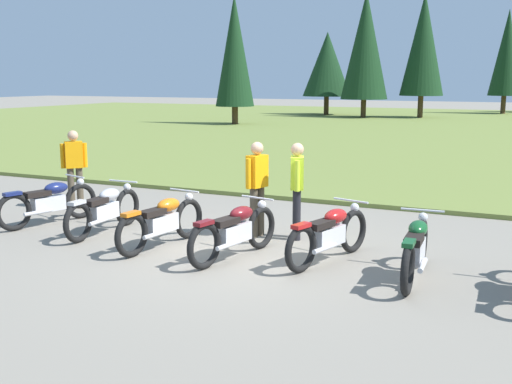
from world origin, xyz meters
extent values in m
plane|color=gray|center=(0.00, 0.00, 0.00)|extent=(140.00, 140.00, 0.00)
cube|color=olive|center=(0.00, 26.34, 0.05)|extent=(80.00, 44.00, 0.10)
cylinder|color=#47331E|center=(-10.67, 35.67, 0.73)|extent=(0.36, 0.36, 1.46)
cone|color=#143319|center=(-10.67, 35.67, 3.78)|extent=(3.53, 3.53, 4.63)
cylinder|color=#47331E|center=(-7.30, 33.66, 0.68)|extent=(0.36, 0.36, 1.35)
cone|color=#143319|center=(-7.30, 33.66, 4.95)|extent=(3.19, 3.19, 7.19)
cylinder|color=#47331E|center=(-3.71, 35.10, 0.80)|extent=(0.36, 0.36, 1.60)
cone|color=#143319|center=(-3.71, 35.10, 5.01)|extent=(2.93, 2.93, 6.84)
cylinder|color=#47331E|center=(-12.40, 24.16, 0.57)|extent=(0.36, 0.36, 1.15)
cone|color=#143319|center=(-12.40, 24.16, 4.33)|extent=(2.26, 2.26, 6.36)
cylinder|color=#47331E|center=(1.11, 42.70, 0.73)|extent=(0.36, 0.36, 1.46)
cone|color=#143319|center=(1.11, 42.70, 4.67)|extent=(2.42, 2.42, 6.41)
torus|color=black|center=(-4.01, 0.95, 0.35)|extent=(0.29, 0.70, 0.70)
torus|color=black|center=(-4.41, -0.39, 0.35)|extent=(0.29, 0.70, 0.70)
cube|color=silver|center=(-4.21, 0.28, 0.40)|extent=(0.37, 0.67, 0.28)
ellipsoid|color=navy|center=(-4.16, 0.45, 0.68)|extent=(0.38, 0.53, 0.22)
cube|color=black|center=(-4.27, 0.07, 0.62)|extent=(0.35, 0.52, 0.10)
cube|color=navy|center=(-4.41, -0.39, 0.69)|extent=(0.22, 0.35, 0.06)
cylinder|color=silver|center=(-4.04, 0.85, 0.86)|extent=(0.60, 0.21, 0.03)
sphere|color=silver|center=(-4.01, 0.97, 0.73)|extent=(0.14, 0.14, 0.14)
cylinder|color=silver|center=(-4.16, -0.05, 0.30)|extent=(0.22, 0.55, 0.07)
torus|color=black|center=(-2.81, 0.86, 0.35)|extent=(0.11, 0.70, 0.70)
torus|color=black|center=(-2.79, -0.54, 0.35)|extent=(0.11, 0.70, 0.70)
cube|color=silver|center=(-2.80, 0.16, 0.40)|extent=(0.21, 0.64, 0.28)
ellipsoid|color=#B7B7BC|center=(-2.80, 0.34, 0.68)|extent=(0.27, 0.48, 0.22)
cube|color=black|center=(-2.80, -0.06, 0.62)|extent=(0.23, 0.48, 0.10)
cube|color=#B7B7BC|center=(-2.79, -0.54, 0.69)|extent=(0.15, 0.32, 0.06)
cylinder|color=silver|center=(-2.81, 0.76, 0.86)|extent=(0.62, 0.04, 0.03)
sphere|color=silver|center=(-2.81, 0.88, 0.73)|extent=(0.14, 0.14, 0.14)
cylinder|color=silver|center=(-2.66, -0.14, 0.30)|extent=(0.08, 0.55, 0.07)
torus|color=black|center=(-1.25, 0.51, 0.35)|extent=(0.19, 0.71, 0.70)
torus|color=black|center=(-1.44, -0.88, 0.35)|extent=(0.19, 0.71, 0.70)
cube|color=silver|center=(-1.35, -0.18, 0.40)|extent=(0.28, 0.66, 0.28)
ellipsoid|color=orange|center=(-1.32, -0.01, 0.68)|extent=(0.32, 0.51, 0.22)
cube|color=black|center=(-1.37, -0.40, 0.62)|extent=(0.28, 0.51, 0.10)
cube|color=orange|center=(-1.44, -0.88, 0.69)|extent=(0.18, 0.34, 0.06)
cylinder|color=silver|center=(-1.26, 0.41, 0.86)|extent=(0.62, 0.11, 0.03)
sphere|color=silver|center=(-1.25, 0.53, 0.73)|extent=(0.14, 0.14, 0.14)
cylinder|color=silver|center=(-1.25, -0.50, 0.30)|extent=(0.14, 0.55, 0.07)
torus|color=black|center=(0.17, 0.43, 0.35)|extent=(0.24, 0.71, 0.70)
torus|color=black|center=(-0.11, -0.94, 0.35)|extent=(0.24, 0.71, 0.70)
cube|color=silver|center=(0.03, -0.25, 0.40)|extent=(0.32, 0.67, 0.28)
ellipsoid|color=maroon|center=(0.06, -0.07, 0.68)|extent=(0.35, 0.52, 0.22)
cube|color=black|center=(-0.02, -0.47, 0.62)|extent=(0.31, 0.51, 0.10)
cube|color=maroon|center=(-0.11, -0.94, 0.69)|extent=(0.20, 0.34, 0.06)
cylinder|color=silver|center=(0.15, 0.34, 0.86)|extent=(0.61, 0.16, 0.03)
sphere|color=silver|center=(0.17, 0.45, 0.73)|extent=(0.14, 0.14, 0.14)
cylinder|color=silver|center=(0.11, -0.57, 0.30)|extent=(0.18, 0.55, 0.07)
torus|color=black|center=(1.59, 0.85, 0.35)|extent=(0.28, 0.70, 0.70)
torus|color=black|center=(1.22, -0.49, 0.35)|extent=(0.28, 0.70, 0.70)
cube|color=silver|center=(1.41, 0.18, 0.40)|extent=(0.36, 0.67, 0.28)
ellipsoid|color=#AD1919|center=(1.46, 0.35, 0.68)|extent=(0.38, 0.53, 0.22)
cube|color=black|center=(1.35, -0.03, 0.62)|extent=(0.34, 0.52, 0.10)
cube|color=#AD1919|center=(1.22, -0.49, 0.69)|extent=(0.22, 0.35, 0.06)
cylinder|color=silver|center=(1.57, 0.76, 0.86)|extent=(0.61, 0.20, 0.03)
sphere|color=silver|center=(1.60, 0.87, 0.73)|extent=(0.14, 0.14, 0.14)
cylinder|color=silver|center=(1.46, -0.15, 0.30)|extent=(0.21, 0.55, 0.07)
torus|color=black|center=(2.72, 0.60, 0.35)|extent=(0.14, 0.70, 0.70)
torus|color=black|center=(2.80, -0.80, 0.35)|extent=(0.14, 0.70, 0.70)
cube|color=silver|center=(2.76, -0.10, 0.40)|extent=(0.24, 0.65, 0.28)
ellipsoid|color=#144C23|center=(2.74, 0.08, 0.68)|extent=(0.29, 0.49, 0.22)
cube|color=black|center=(2.77, -0.32, 0.62)|extent=(0.25, 0.49, 0.10)
cube|color=#144C23|center=(2.80, -0.80, 0.69)|extent=(0.16, 0.33, 0.06)
cylinder|color=silver|center=(2.72, 0.50, 0.86)|extent=(0.62, 0.07, 0.03)
sphere|color=silver|center=(2.71, 0.62, 0.73)|extent=(0.14, 0.14, 0.14)
cylinder|color=silver|center=(2.91, -0.39, 0.30)|extent=(0.10, 0.55, 0.07)
cylinder|color=#4C4233|center=(-0.26, 1.06, 0.44)|extent=(0.14, 0.14, 0.88)
cylinder|color=#4C4233|center=(-0.21, 1.23, 0.44)|extent=(0.14, 0.14, 0.88)
cube|color=orange|center=(-0.23, 1.14, 1.16)|extent=(0.30, 0.40, 0.56)
sphere|color=tan|center=(-0.23, 1.14, 1.56)|extent=(0.22, 0.22, 0.22)
cylinder|color=orange|center=(-0.29, 0.92, 1.14)|extent=(0.09, 0.09, 0.52)
cylinder|color=orange|center=(-0.18, 1.37, 1.14)|extent=(0.09, 0.09, 0.52)
cylinder|color=black|center=(0.50, 1.18, 0.44)|extent=(0.14, 0.14, 0.88)
cylinder|color=black|center=(0.43, 1.35, 0.44)|extent=(0.14, 0.14, 0.88)
cube|color=#C6E52D|center=(0.46, 1.27, 1.16)|extent=(0.34, 0.42, 0.56)
sphere|color=tan|center=(0.46, 1.27, 1.56)|extent=(0.22, 0.22, 0.22)
cylinder|color=#C6E52D|center=(0.55, 1.05, 1.14)|extent=(0.09, 0.09, 0.52)
cylinder|color=#C6E52D|center=(0.38, 1.48, 1.14)|extent=(0.09, 0.09, 0.52)
cylinder|color=#4C4233|center=(-4.69, 1.72, 0.44)|extent=(0.14, 0.14, 0.88)
cylinder|color=#4C4233|center=(-4.81, 1.59, 0.44)|extent=(0.14, 0.14, 0.88)
cube|color=orange|center=(-4.75, 1.66, 1.16)|extent=(0.41, 0.41, 0.56)
sphere|color=tan|center=(-4.75, 1.66, 1.56)|extent=(0.22, 0.22, 0.22)
cylinder|color=orange|center=(-4.59, 1.82, 1.14)|extent=(0.09, 0.09, 0.52)
cylinder|color=orange|center=(-4.91, 1.49, 1.14)|extent=(0.09, 0.09, 0.52)
camera|label=1|loc=(4.27, -8.51, 2.74)|focal=43.58mm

